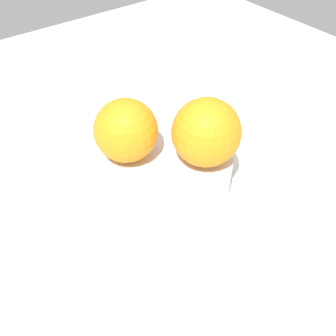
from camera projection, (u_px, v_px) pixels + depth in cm
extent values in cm
cube|color=silver|center=(168.00, 190.00, 50.85)|extent=(110.00, 110.00, 2.00)
cylinder|color=silver|center=(168.00, 182.00, 49.90)|extent=(9.72, 9.72, 0.80)
cylinder|color=silver|center=(168.00, 171.00, 48.51)|extent=(15.68, 15.68, 4.86)
sphere|color=orange|center=(206.00, 132.00, 43.79)|extent=(7.97, 7.97, 7.97)
sphere|color=orange|center=(126.00, 131.00, 44.47)|extent=(7.44, 7.44, 7.44)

